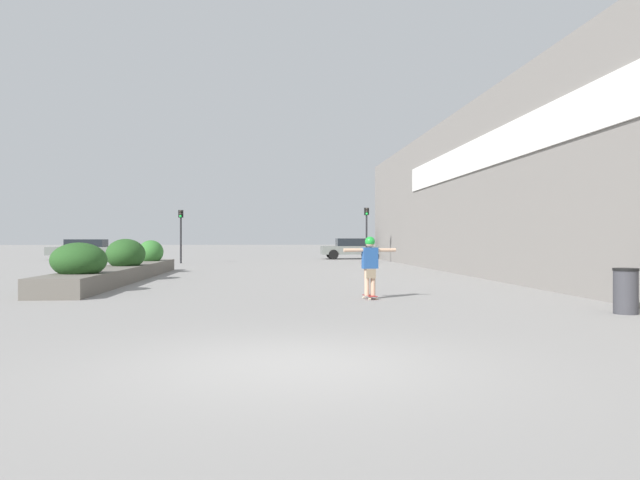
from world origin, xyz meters
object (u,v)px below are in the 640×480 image
car_center_right (351,248)px  car_center_left (505,249)px  skateboarder (370,260)px  trash_bin (626,291)px  traffic_light_left (181,227)px  traffic_light_right (367,225)px  car_leftmost (84,249)px  skateboard (370,296)px

car_center_right → car_center_left: bearing=-105.8°
skateboarder → trash_bin: 5.66m
car_center_right → traffic_light_left: (-11.23, -7.05, 1.41)m
skateboarder → car_center_left: (13.85, 27.09, -0.17)m
traffic_light_right → traffic_light_left: bearing=-179.2°
trash_bin → car_leftmost: 39.28m
traffic_light_right → skateboarder: bearing=-98.6°
car_center_left → car_leftmost: bearing=-96.3°
skateboard → skateboarder: bearing=78.7°
car_center_right → traffic_light_left: size_ratio=1.31×
skateboarder → skateboard: bearing=-101.3°
trash_bin → car_center_right: (-1.09, 33.43, 0.35)m
trash_bin → car_center_left: (9.34, 30.48, 0.34)m
skateboard → traffic_light_right: (3.52, 23.15, 2.26)m
car_center_left → traffic_light_left: bearing=-79.3°
skateboard → traffic_light_left: traffic_light_left is taller
trash_bin → traffic_light_right: traffic_light_right is taller
car_center_left → traffic_light_right: 11.17m
car_center_right → traffic_light_right: 7.06m
skateboarder → traffic_light_right: 23.46m
car_center_right → traffic_light_right: traffic_light_right is taller
car_center_right → traffic_light_right: (0.10, -6.90, 1.52)m
car_leftmost → traffic_light_right: size_ratio=1.40×
car_leftmost → traffic_light_right: (19.12, -7.21, 1.56)m
trash_bin → car_center_left: car_center_left is taller
car_center_right → traffic_light_right: size_ratio=1.24×
traffic_light_left → traffic_light_right: traffic_light_right is taller
car_leftmost → car_center_right: (19.02, -0.31, 0.04)m
car_center_left → traffic_light_left: traffic_light_left is taller
trash_bin → car_center_right: car_center_right is taller
skateboard → trash_bin: bearing=-48.1°
trash_bin → car_center_right: 33.45m
car_center_left → traffic_light_right: size_ratio=1.39×
car_leftmost → traffic_light_left: size_ratio=1.49×
skateboard → car_center_left: 30.44m
car_center_right → traffic_light_left: 13.33m
car_leftmost → car_center_left: bearing=-96.3°
trash_bin → car_leftmost: size_ratio=0.19×
skateboard → skateboarder: skateboarder is taller
skateboarder → traffic_light_right: traffic_light_right is taller
traffic_light_right → trash_bin: bearing=-87.9°
skateboard → traffic_light_right: traffic_light_right is taller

